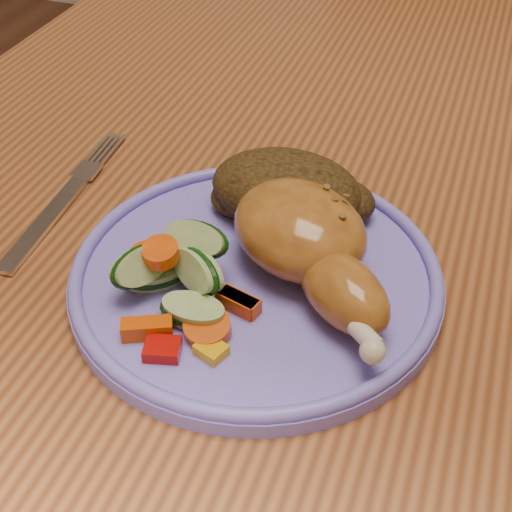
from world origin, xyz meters
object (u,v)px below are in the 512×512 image
at_px(dining_table, 346,296).
at_px(plate, 256,278).
at_px(chair_far, 430,126).
at_px(fork, 63,200).

height_order(dining_table, plate, plate).
bearing_deg(chair_far, dining_table, -90.00).
bearing_deg(plate, chair_far, 86.07).
relative_size(dining_table, fork, 7.93).
distance_m(dining_table, chair_far, 0.65).
height_order(chair_far, plate, chair_far).
xyz_separation_m(chair_far, fork, (-0.23, -0.68, 0.26)).
xyz_separation_m(dining_table, plate, (-0.05, -0.10, 0.09)).
relative_size(chair_far, plate, 3.42).
bearing_deg(dining_table, chair_far, 90.00).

